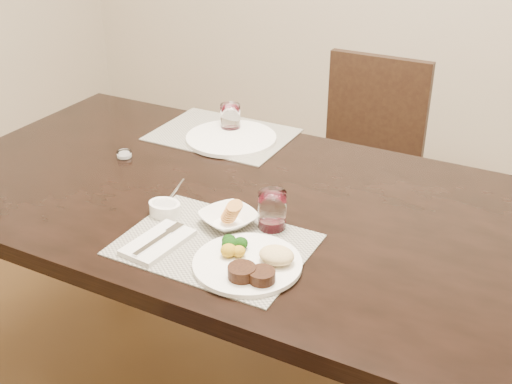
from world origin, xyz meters
The scene contains 13 objects.
dining_table centered at (0.00, 0.00, 0.67)m, with size 2.00×1.00×0.75m.
chair_far centered at (0.00, 0.93, 0.50)m, with size 0.42×0.42×0.90m.
placemat_near centered at (0.01, -0.26, 0.75)m, with size 0.46×0.34×0.00m, color gray.
placemat_far centered at (-0.33, 0.36, 0.75)m, with size 0.46×0.34×0.00m, color gray.
dinner_plate centered at (0.13, -0.30, 0.77)m, with size 0.26×0.26×0.05m.
napkin_fork centered at (-0.12, -0.32, 0.76)m, with size 0.12×0.19×0.02m.
steak_knife centered at (0.15, -0.32, 0.76)m, with size 0.04×0.22×0.01m.
cracker_bowl centered at (-0.01, -0.16, 0.77)m, with size 0.18×0.18×0.06m.
sauce_ramekin centered at (-0.19, -0.19, 0.77)m, with size 0.09×0.13×0.07m.
wine_glass_near centered at (0.09, -0.12, 0.80)m, with size 0.07×0.07×0.10m.
far_plate centered at (-0.28, 0.33, 0.76)m, with size 0.31×0.31×0.01m, color white.
wine_glass_far centered at (-0.32, 0.40, 0.80)m, with size 0.07×0.07×0.10m.
salt_cellar centered at (-0.52, 0.05, 0.76)m, with size 0.05×0.05×0.02m.
Camera 1 is at (0.72, -1.40, 1.61)m, focal length 45.00 mm.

